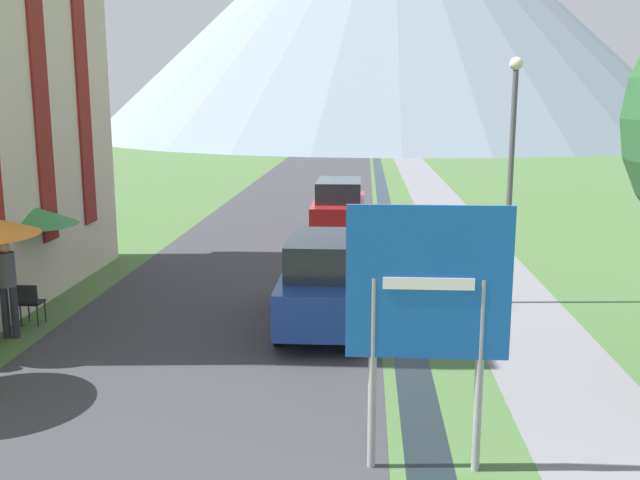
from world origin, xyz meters
The scene contains 11 objects.
ground_plane centered at (0.00, 20.00, 0.00)m, with size 160.00×160.00×0.00m, color #476B38.
road centered at (-2.50, 30.00, 0.00)m, with size 6.40×60.00×0.01m.
footpath centered at (3.60, 30.00, 0.00)m, with size 2.20×60.00×0.01m.
drainage_channel centered at (1.20, 30.00, 0.00)m, with size 0.60×60.00×0.00m.
road_sign centered at (1.11, 4.86, 2.09)m, with size 1.91×0.11×3.25m.
parked_car_near centered at (-0.40, 10.41, 0.91)m, with size 1.73×4.11×1.82m.
parked_car_far centered at (-0.50, 20.40, 0.91)m, with size 1.79×4.52×1.82m.
cafe_chair_far_right centered at (-6.23, 10.02, 0.51)m, with size 0.40×0.40×0.85m.
cafe_umbrella_rear_green centered at (-6.79, 11.40, 2.00)m, with size 2.05×2.05×2.21m.
person_standing_terrace centered at (-6.26, 9.28, 1.08)m, with size 0.32×0.32×1.86m.
streetlamp centered at (3.47, 12.27, 3.13)m, with size 0.28×0.28×5.29m.
Camera 1 is at (0.37, -3.17, 4.42)m, focal length 40.00 mm.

